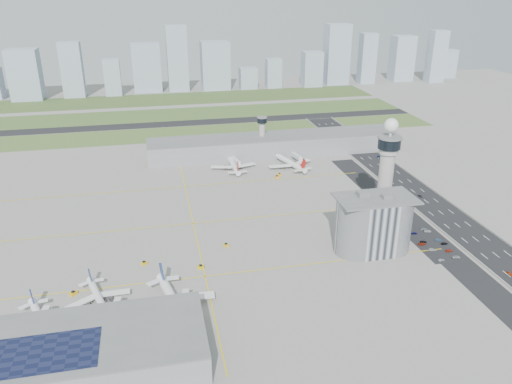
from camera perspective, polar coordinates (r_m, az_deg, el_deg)
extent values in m
plane|color=#9A978F|center=(283.76, 1.50, -5.50)|extent=(1000.00, 1000.00, 0.00)
cube|color=#4E6630|center=(487.90, -7.08, 6.73)|extent=(480.00, 50.00, 0.08)
cube|color=#435829|center=(560.12, -7.85, 8.82)|extent=(480.00, 60.00, 0.08)
cube|color=#405B2B|center=(637.85, -8.48, 10.52)|extent=(480.00, 70.00, 0.08)
cube|color=black|center=(523.42, -7.49, 7.84)|extent=(480.00, 22.00, 0.10)
cube|color=black|center=(327.91, 21.46, -3.08)|extent=(28.00, 500.00, 0.10)
cube|color=#9E9E99|center=(320.42, 19.37, -3.27)|extent=(0.60, 500.00, 1.20)
cube|color=#9E9E99|center=(335.37, 23.48, -2.73)|extent=(0.60, 500.00, 1.20)
cube|color=black|center=(307.67, 18.53, -4.38)|extent=(18.00, 260.00, 0.08)
cube|color=black|center=(297.72, 19.32, -5.45)|extent=(20.00, 44.00, 0.10)
cube|color=yellow|center=(252.39, -5.84, -9.57)|extent=(260.00, 0.60, 0.01)
cube|color=yellow|center=(304.54, -7.19, -3.58)|extent=(260.00, 0.60, 0.01)
cube|color=yellow|center=(359.15, -8.12, 0.62)|extent=(260.00, 0.60, 0.01)
cube|color=yellow|center=(304.54, -7.19, -3.58)|extent=(0.60, 260.00, 0.01)
cylinder|color=#ADAAA5|center=(303.89, 14.50, 0.74)|extent=(8.40, 8.40, 48.00)
cylinder|color=#ADAAA5|center=(296.53, 14.92, 4.67)|extent=(11.00, 11.00, 4.00)
cylinder|color=black|center=(295.35, 15.00, 5.41)|extent=(13.00, 13.00, 6.00)
cylinder|color=slate|center=(294.36, 15.07, 6.06)|extent=(14.00, 14.00, 1.00)
cylinder|color=#ADAAA5|center=(293.67, 15.12, 6.52)|extent=(1.60, 1.60, 5.00)
sphere|color=white|center=(292.48, 15.21, 7.37)|extent=(8.00, 8.00, 8.00)
cylinder|color=#ADAAA5|center=(420.16, 0.68, 6.22)|extent=(5.00, 5.00, 28.00)
cylinder|color=black|center=(416.07, 0.69, 8.20)|extent=(8.00, 8.00, 4.00)
cylinder|color=slate|center=(415.44, 0.70, 8.53)|extent=(8.60, 8.60, 0.80)
cube|color=#B2B2B7|center=(274.69, 13.26, -3.65)|extent=(18.00, 24.00, 30.00)
cylinder|color=#B2B2B7|center=(271.15, 11.53, -3.86)|extent=(24.00, 24.00, 30.00)
cylinder|color=#B2B2B7|center=(278.48, 14.94, -3.45)|extent=(24.00, 24.00, 30.00)
cube|color=slate|center=(268.30, 13.56, -0.71)|extent=(42.00, 24.00, 0.80)
cube|color=slate|center=(267.72, 12.16, -0.25)|extent=(6.00, 5.00, 3.00)
cube|color=slate|center=(268.29, 14.72, -0.53)|extent=(5.00, 4.00, 2.40)
cube|color=gray|center=(422.48, 2.07, 5.38)|extent=(210.00, 32.00, 15.00)
cube|color=slate|center=(420.15, 2.08, 6.41)|extent=(210.00, 32.00, 0.80)
cube|color=gray|center=(207.73, -17.95, -16.87)|extent=(84.00, 42.00, 12.00)
cube|color=slate|center=(203.81, -18.17, -15.48)|extent=(84.00, 42.00, 0.80)
cube|color=black|center=(201.92, -23.32, -16.59)|extent=(40.00, 22.00, 0.20)
imported|color=#B8B6C0|center=(280.64, 20.42, -7.30)|extent=(3.63, 1.75, 1.19)
imported|color=slate|center=(289.09, 19.52, -6.23)|extent=(4.11, 2.03, 1.29)
imported|color=#A92B16|center=(293.27, 18.44, -5.65)|extent=(4.42, 2.05, 1.23)
imported|color=black|center=(296.00, 18.58, -5.41)|extent=(3.90, 2.00, 1.08)
imported|color=#0B0B48|center=(303.90, 17.64, -4.51)|extent=(3.32, 1.46, 1.11)
imported|color=white|center=(309.02, 17.06, -3.95)|extent=(3.72, 1.78, 1.18)
imported|color=#A6A7AB|center=(286.23, 21.91, -6.92)|extent=(4.73, 2.68, 1.25)
imported|color=#AA2112|center=(291.50, 21.19, -6.25)|extent=(4.15, 2.07, 1.16)
imported|color=black|center=(297.87, 20.72, -5.52)|extent=(3.79, 1.63, 1.27)
imported|color=navy|center=(300.76, 20.13, -5.15)|extent=(3.65, 1.52, 1.17)
imported|color=silver|center=(308.76, 19.04, -4.24)|extent=(4.58, 2.66, 1.20)
imported|color=#88959D|center=(310.60, 18.63, -4.02)|extent=(4.00, 1.79, 1.14)
imported|color=#B33C15|center=(282.23, 27.00, -8.30)|extent=(1.82, 3.96, 1.32)
imported|color=black|center=(356.34, 18.26, -0.44)|extent=(1.65, 3.63, 1.15)
imported|color=navy|center=(427.33, 13.86, 3.94)|extent=(2.37, 4.62, 1.25)
imported|color=slate|center=(473.87, 9.30, 6.19)|extent=(1.96, 3.91, 1.28)
cube|color=#9EADC1|center=(681.11, -24.88, 12.07)|extent=(35.81, 28.65, 60.36)
cube|color=#9EADC1|center=(675.55, -20.27, 12.97)|extent=(25.49, 20.39, 66.89)
cube|color=#9EADC1|center=(670.87, -16.07, 12.47)|extent=(20.04, 16.03, 45.20)
cube|color=#9EADC1|center=(686.97, -12.38, 13.73)|extent=(35.76, 28.61, 61.22)
cube|color=#9EADC1|center=(681.29, -8.99, 14.84)|extent=(26.33, 21.06, 83.39)
cube|color=#9EADC1|center=(688.32, -4.68, 14.23)|extent=(36.96, 29.57, 62.11)
cube|color=#9EADC1|center=(689.71, -0.90, 12.87)|extent=(23.01, 18.41, 27.75)
cube|color=#9EADC1|center=(696.04, 2.00, 13.42)|extent=(20.22, 16.18, 38.97)
cube|color=#9EADC1|center=(708.43, 6.41, 13.79)|extent=(26.14, 20.92, 46.89)
cube|color=#9EADC1|center=(730.26, 9.19, 15.28)|extent=(32.26, 25.81, 81.20)
cube|color=#9EADC1|center=(741.51, 12.59, 14.66)|extent=(21.59, 17.28, 68.75)
cube|color=#9EADC1|center=(775.55, 16.34, 14.45)|extent=(30.25, 24.20, 63.40)
cube|color=#9EADC1|center=(779.28, 19.91, 14.36)|extent=(23.04, 18.43, 71.56)
cube|color=#9EADC1|center=(823.55, 21.01, 13.54)|extent=(22.64, 18.11, 41.06)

